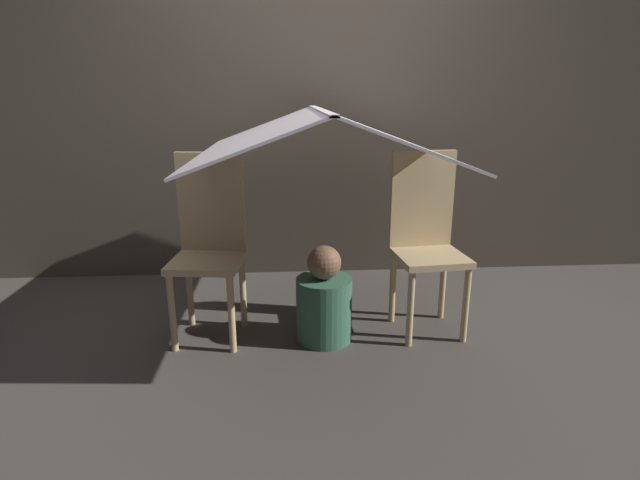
# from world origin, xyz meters

# --- Properties ---
(ground_plane) EXTENTS (8.80, 8.80, 0.00)m
(ground_plane) POSITION_xyz_m (0.00, 0.00, 0.00)
(ground_plane) COLOR #47423D
(wall_back) EXTENTS (7.00, 0.05, 2.50)m
(wall_back) POSITION_xyz_m (0.00, 1.22, 1.25)
(wall_back) COLOR #4C4238
(wall_back) RESTS_ON ground_plane
(chair_left) EXTENTS (0.40, 0.40, 1.00)m
(chair_left) POSITION_xyz_m (-0.59, 0.24, 0.53)
(chair_left) COLOR #D1B27F
(chair_left) RESTS_ON ground_plane
(chair_right) EXTENTS (0.40, 0.40, 1.00)m
(chair_right) POSITION_xyz_m (0.60, 0.24, 0.53)
(chair_right) COLOR #D1B27F
(chair_right) RESTS_ON ground_plane
(sheet_canopy) EXTENTS (1.21, 1.52, 0.23)m
(sheet_canopy) POSITION_xyz_m (0.00, 0.16, 1.11)
(sheet_canopy) COLOR silver
(person_front) EXTENTS (0.30, 0.30, 0.53)m
(person_front) POSITION_xyz_m (0.02, 0.11, 0.22)
(person_front) COLOR #38664C
(person_front) RESTS_ON ground_plane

